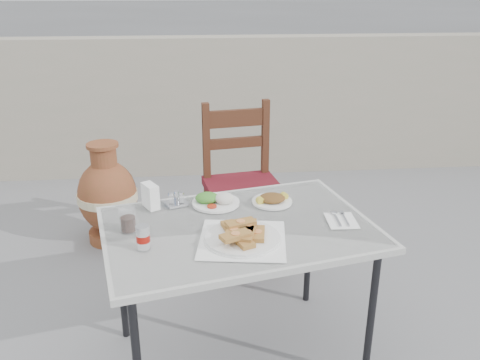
{
  "coord_description": "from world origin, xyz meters",
  "views": [
    {
      "loc": [
        -0.04,
        -1.92,
        1.66
      ],
      "look_at": [
        0.13,
        0.05,
        0.87
      ],
      "focal_mm": 38.0,
      "sensor_mm": 36.0,
      "label": 1
    }
  ],
  "objects": [
    {
      "name": "ground",
      "position": [
        0.0,
        0.0,
        0.0
      ],
      "size": [
        80.0,
        80.0,
        0.0
      ],
      "primitive_type": "plane",
      "color": "slate",
      "rests_on": "ground"
    },
    {
      "name": "terracotta_urn",
      "position": [
        -0.64,
        1.21,
        0.32
      ],
      "size": [
        0.39,
        0.39,
        0.69
      ],
      "color": "brown",
      "rests_on": "ground"
    },
    {
      "name": "cafe_table",
      "position": [
        0.12,
        -0.0,
        0.64
      ],
      "size": [
        1.27,
        1.0,
        0.69
      ],
      "rotation": [
        0.0,
        0.0,
        0.23
      ],
      "color": "black",
      "rests_on": "ground"
    },
    {
      "name": "condiment_caddy",
      "position": [
        -0.15,
        0.23,
        0.71
      ],
      "size": [
        0.12,
        0.11,
        0.07
      ],
      "rotation": [
        0.0,
        0.0,
        0.4
      ],
      "color": "silver",
      "rests_on": "cafe_table"
    },
    {
      "name": "cutlery_napkin",
      "position": [
        0.57,
        0.01,
        0.69
      ],
      "size": [
        0.13,
        0.17,
        0.01
      ],
      "rotation": [
        0.0,
        0.0,
        -0.03
      ],
      "color": "white",
      "rests_on": "cafe_table"
    },
    {
      "name": "salad_rice_plate",
      "position": [
        0.03,
        0.23,
        0.71
      ],
      "size": [
        0.22,
        0.22,
        0.06
      ],
      "color": "white",
      "rests_on": "cafe_table"
    },
    {
      "name": "pide_plate",
      "position": [
        0.13,
        -0.13,
        0.72
      ],
      "size": [
        0.38,
        0.38,
        0.07
      ],
      "rotation": [
        0.0,
        0.0,
        -0.14
      ],
      "color": "white",
      "rests_on": "cafe_table"
    },
    {
      "name": "salad_chopped_plate",
      "position": [
        0.3,
        0.22,
        0.7
      ],
      "size": [
        0.19,
        0.19,
        0.04
      ],
      "color": "white",
      "rests_on": "cafe_table"
    },
    {
      "name": "soda_can",
      "position": [
        -0.26,
        -0.16,
        0.74
      ],
      "size": [
        0.05,
        0.05,
        0.1
      ],
      "color": "silver",
      "rests_on": "cafe_table"
    },
    {
      "name": "chair",
      "position": [
        0.22,
        0.9,
        0.51
      ],
      "size": [
        0.5,
        0.5,
        0.98
      ],
      "rotation": [
        0.0,
        0.0,
        0.16
      ],
      "color": "#3A1C10",
      "rests_on": "ground"
    },
    {
      "name": "napkin_holder",
      "position": [
        -0.26,
        0.21,
        0.74
      ],
      "size": [
        0.09,
        0.11,
        0.11
      ],
      "rotation": [
        0.0,
        0.0,
        0.52
      ],
      "color": "white",
      "rests_on": "cafe_table"
    },
    {
      "name": "back_wall",
      "position": [
        0.0,
        2.5,
        0.6
      ],
      "size": [
        6.0,
        0.25,
        1.2
      ],
      "primitive_type": "cube",
      "color": "gray",
      "rests_on": "ground"
    },
    {
      "name": "cola_glass",
      "position": [
        -0.34,
        -0.01,
        0.73
      ],
      "size": [
        0.07,
        0.07,
        0.1
      ],
      "color": "white",
      "rests_on": "cafe_table"
    }
  ]
}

